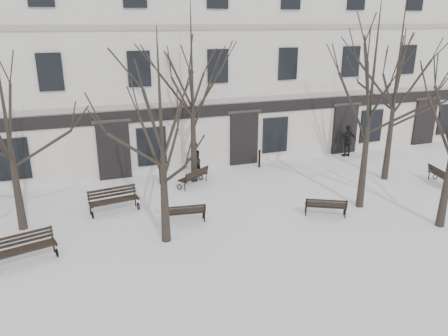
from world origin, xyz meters
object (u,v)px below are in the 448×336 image
tree_2 (372,84)px  bench_4 (194,176)px  bench_5 (442,176)px  bench_1 (184,212)px  bench_3 (114,199)px  bench_0 (25,247)px  bench_2 (326,206)px  tree_1 (161,114)px

tree_2 → bench_4: tree_2 is taller
bench_5 → bench_1: bearing=102.0°
bench_1 → bench_3: size_ratio=0.83×
bench_0 → bench_2: (11.26, -0.27, -0.07)m
bench_4 → bench_5: 11.98m
tree_1 → bench_5: 14.45m
tree_1 → bench_0: tree_1 is taller
bench_5 → tree_1: bearing=107.0°
tree_2 → bench_2: 5.17m
tree_1 → bench_0: 6.24m
bench_2 → bench_3: bench_3 is taller
tree_2 → bench_5: bearing=8.7°
tree_1 → bench_3: tree_1 is taller
tree_1 → bench_2: (6.58, -0.15, -4.21)m
bench_0 → bench_4: 8.70m
bench_1 → bench_3: bearing=-31.1°
bench_2 → tree_2: bearing=-141.4°
bench_0 → bench_2: size_ratio=1.18×
tree_2 → bench_5: 7.14m
bench_3 → bench_4: 4.38m
tree_2 → bench_5: size_ratio=4.58×
tree_1 → bench_4: 7.01m
tree_2 → bench_1: (-7.52, 0.98, -4.77)m
tree_2 → bench_2: bearing=-169.3°
bench_3 → bench_4: bench_3 is taller
tree_2 → bench_0: tree_2 is taller
bench_1 → bench_4: bearing=-103.1°
bench_3 → tree_1: bearing=-73.4°
bench_0 → bench_3: 4.46m
tree_2 → bench_2: tree_2 is taller
tree_2 → bench_3: size_ratio=4.01×
bench_4 → bench_2: bearing=93.5°
tree_1 → bench_5: tree_1 is taller
tree_2 → tree_1: bearing=-178.5°
bench_0 → bench_4: bearing=19.8°
tree_2 → bench_0: bearing=-179.6°
tree_2 → bench_4: size_ratio=4.81×
bench_0 → bench_4: (7.18, 4.91, -0.06)m
bench_1 → bench_3: 3.21m
bench_4 → tree_2: bearing=106.7°
tree_2 → bench_0: 14.01m
bench_0 → bench_1: (5.68, 1.08, -0.07)m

